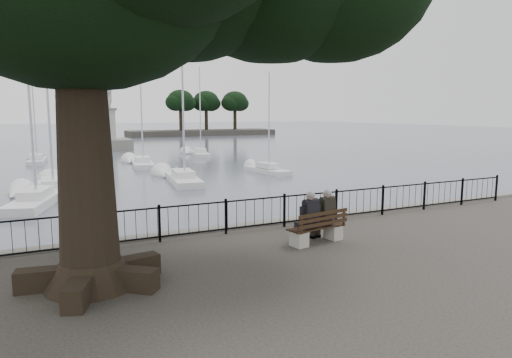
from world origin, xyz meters
TOP-DOWN VIEW (x-y plane):
  - harbor at (0.00, 3.00)m, footprint 260.00×260.00m
  - railing at (0.00, 2.50)m, footprint 22.06×0.06m
  - bench at (0.94, 0.50)m, footprint 1.84×0.81m
  - person_left at (0.62, 0.55)m, footprint 0.49×0.78m
  - person_right at (1.23, 0.65)m, footprint 0.49×0.78m
  - lion_monument at (2.00, 49.94)m, footprint 5.67×5.67m
  - sailboat_a at (-6.13, 15.14)m, footprint 3.19×5.88m
  - sailboat_b at (-5.24, 18.54)m, footprint 1.78×6.05m
  - sailboat_c at (2.67, 19.14)m, footprint 2.39×6.12m
  - sailboat_d at (9.96, 21.14)m, footprint 1.86×4.89m
  - sailboat_f at (2.23, 29.77)m, footprint 2.40×5.93m
  - sailboat_g at (9.88, 36.86)m, footprint 2.36×5.40m
  - sailboat_h at (-5.98, 36.56)m, footprint 1.86×5.06m
  - far_shore at (25.54, 79.46)m, footprint 30.00×8.60m

SIDE VIEW (x-z plane):
  - sailboat_d at x=9.96m, z-range -4.61..3.14m
  - sailboat_g at x=9.88m, z-range -5.48..4.06m
  - sailboat_a at x=-6.13m, z-range -5.92..4.53m
  - sailboat_c at x=2.67m, z-range -6.56..5.22m
  - sailboat_f at x=2.23m, z-range -6.54..5.20m
  - sailboat_h at x=-5.98m, z-range -6.12..4.79m
  - sailboat_b at x=-5.24m, z-range -7.11..5.83m
  - harbor at x=0.00m, z-range -1.10..0.10m
  - bench at x=0.94m, z-range -0.14..0.80m
  - railing at x=0.00m, z-range 0.06..1.06m
  - person_left at x=0.62m, z-range -0.06..1.43m
  - person_right at x=1.23m, z-range -0.06..1.43m
  - lion_monument at x=2.00m, z-range -3.12..5.32m
  - far_shore at x=25.54m, z-range -1.59..7.59m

